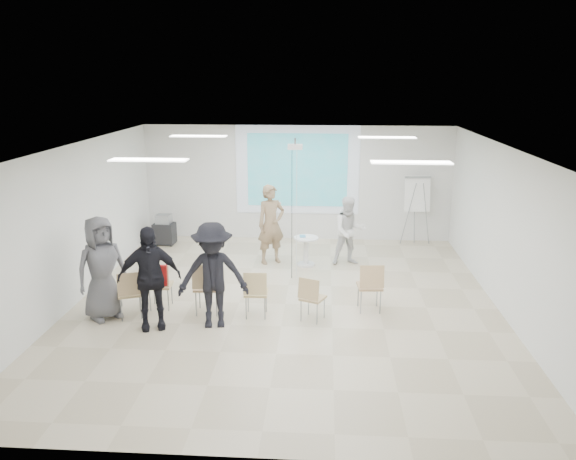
# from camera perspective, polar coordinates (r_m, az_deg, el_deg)

# --- Properties ---
(floor) EXTENTS (8.00, 9.00, 0.10)m
(floor) POSITION_cam_1_polar(r_m,az_deg,el_deg) (10.86, -0.28, -7.76)
(floor) COLOR beige
(floor) RESTS_ON ground
(ceiling) EXTENTS (8.00, 9.00, 0.10)m
(ceiling) POSITION_cam_1_polar(r_m,az_deg,el_deg) (10.05, -0.30, 8.71)
(ceiling) COLOR white
(ceiling) RESTS_ON wall_back
(wall_back) EXTENTS (8.00, 0.10, 3.00)m
(wall_back) POSITION_cam_1_polar(r_m,az_deg,el_deg) (14.77, 0.96, 4.81)
(wall_back) COLOR silver
(wall_back) RESTS_ON floor
(wall_left) EXTENTS (0.10, 9.00, 3.00)m
(wall_left) POSITION_cam_1_polar(r_m,az_deg,el_deg) (11.37, -21.11, 0.50)
(wall_left) COLOR silver
(wall_left) RESTS_ON floor
(wall_right) EXTENTS (0.10, 9.00, 3.00)m
(wall_right) POSITION_cam_1_polar(r_m,az_deg,el_deg) (10.85, 21.57, -0.23)
(wall_right) COLOR silver
(wall_right) RESTS_ON floor
(projection_halo) EXTENTS (3.20, 0.01, 2.30)m
(projection_halo) POSITION_cam_1_polar(r_m,az_deg,el_deg) (14.65, 0.96, 6.10)
(projection_halo) COLOR silver
(projection_halo) RESTS_ON wall_back
(projection_image) EXTENTS (2.60, 0.01, 1.90)m
(projection_image) POSITION_cam_1_polar(r_m,az_deg,el_deg) (14.64, 0.95, 6.09)
(projection_image) COLOR teal
(projection_image) RESTS_ON wall_back
(pedestal_table) EXTENTS (0.63, 0.63, 0.69)m
(pedestal_table) POSITION_cam_1_polar(r_m,az_deg,el_deg) (12.84, 1.84, -1.98)
(pedestal_table) COLOR silver
(pedestal_table) RESTS_ON floor
(player_left) EXTENTS (0.92, 0.82, 2.09)m
(player_left) POSITION_cam_1_polar(r_m,az_deg,el_deg) (12.86, -1.73, 1.11)
(player_left) COLOR #957A5B
(player_left) RESTS_ON floor
(player_right) EXTENTS (0.97, 0.84, 1.76)m
(player_right) POSITION_cam_1_polar(r_m,az_deg,el_deg) (12.88, 6.26, 0.28)
(player_right) COLOR white
(player_right) RESTS_ON floor
(controller_left) EXTENTS (0.09, 0.12, 0.04)m
(controller_left) POSITION_cam_1_polar(r_m,az_deg,el_deg) (13.01, -0.85, 2.78)
(controller_left) COLOR silver
(controller_left) RESTS_ON player_left
(controller_right) EXTENTS (0.06, 0.13, 0.04)m
(controller_right) POSITION_cam_1_polar(r_m,az_deg,el_deg) (13.04, 5.47, 1.88)
(controller_right) COLOR silver
(controller_right) RESTS_ON player_right
(chair_far_left) EXTENTS (0.56, 0.57, 0.90)m
(chair_far_left) POSITION_cam_1_polar(r_m,az_deg,el_deg) (10.43, -15.78, -5.94)
(chair_far_left) COLOR tan
(chair_far_left) RESTS_ON floor
(chair_left_mid) EXTENTS (0.44, 0.47, 0.89)m
(chair_left_mid) POSITION_cam_1_polar(r_m,az_deg,el_deg) (10.69, -12.95, -5.24)
(chair_left_mid) COLOR tan
(chair_left_mid) RESTS_ON floor
(chair_left_inner) EXTENTS (0.48, 0.52, 0.99)m
(chair_left_inner) POSITION_cam_1_polar(r_m,az_deg,el_deg) (10.29, -8.28, -5.47)
(chair_left_inner) COLOR tan
(chair_left_inner) RESTS_ON floor
(chair_center) EXTENTS (0.43, 0.46, 0.89)m
(chair_center) POSITION_cam_1_polar(r_m,az_deg,el_deg) (10.09, -3.30, -6.12)
(chair_center) COLOR tan
(chair_center) RESTS_ON floor
(chair_right_inner) EXTENTS (0.52, 0.54, 0.83)m
(chair_right_inner) POSITION_cam_1_polar(r_m,az_deg,el_deg) (9.95, 2.37, -6.65)
(chair_right_inner) COLOR tan
(chair_right_inner) RESTS_ON floor
(chair_right_far) EXTENTS (0.48, 0.51, 0.94)m
(chair_right_far) POSITION_cam_1_polar(r_m,az_deg,el_deg) (10.40, 8.38, -5.39)
(chair_right_far) COLOR tan
(chair_right_far) RESTS_ON floor
(red_jacket) EXTENTS (0.41, 0.12, 0.38)m
(red_jacket) POSITION_cam_1_polar(r_m,az_deg,el_deg) (10.49, -13.26, -4.51)
(red_jacket) COLOR #A01413
(red_jacket) RESTS_ON chair_left_mid
(laptop) EXTENTS (0.37, 0.28, 0.03)m
(laptop) POSITION_cam_1_polar(r_m,az_deg,el_deg) (10.41, -8.17, -5.54)
(laptop) COLOR black
(laptop) RESTS_ON chair_left_inner
(audience_left) EXTENTS (1.37, 1.06, 2.08)m
(audience_left) POSITION_cam_1_polar(r_m,az_deg,el_deg) (9.80, -13.96, -4.02)
(audience_left) COLOR black
(audience_left) RESTS_ON floor
(audience_mid) EXTENTS (1.46, 0.93, 2.11)m
(audience_mid) POSITION_cam_1_polar(r_m,az_deg,el_deg) (9.64, -7.65, -3.90)
(audience_mid) COLOR black
(audience_mid) RESTS_ON floor
(audience_outer) EXTENTS (1.20, 1.20, 2.10)m
(audience_outer) POSITION_cam_1_polar(r_m,az_deg,el_deg) (10.44, -18.46, -3.10)
(audience_outer) COLOR #5E5E64
(audience_outer) RESTS_ON floor
(flipchart_easel) EXTENTS (0.77, 0.58, 1.77)m
(flipchart_easel) POSITION_cam_1_polar(r_m,az_deg,el_deg) (14.63, 13.00, 3.52)
(flipchart_easel) COLOR gray
(flipchart_easel) RESTS_ON floor
(av_cart) EXTENTS (0.55, 0.45, 0.79)m
(av_cart) POSITION_cam_1_polar(r_m,az_deg,el_deg) (14.79, -12.45, -0.07)
(av_cart) COLOR black
(av_cart) RESTS_ON floor
(ceiling_projector) EXTENTS (0.30, 0.25, 3.00)m
(ceiling_projector) POSITION_cam_1_polar(r_m,az_deg,el_deg) (11.56, 0.72, 7.80)
(ceiling_projector) COLOR white
(ceiling_projector) RESTS_ON ceiling
(fluor_panel_nw) EXTENTS (1.20, 0.30, 0.02)m
(fluor_panel_nw) POSITION_cam_1_polar(r_m,az_deg,el_deg) (12.32, -9.07, 9.40)
(fluor_panel_nw) COLOR white
(fluor_panel_nw) RESTS_ON ceiling
(fluor_panel_ne) EXTENTS (1.20, 0.30, 0.02)m
(fluor_panel_ne) POSITION_cam_1_polar(r_m,az_deg,el_deg) (12.09, 10.02, 9.24)
(fluor_panel_ne) COLOR white
(fluor_panel_ne) RESTS_ON ceiling
(fluor_panel_sw) EXTENTS (1.20, 0.30, 0.02)m
(fluor_panel_sw) POSITION_cam_1_polar(r_m,az_deg,el_deg) (8.97, -13.96, 6.93)
(fluor_panel_sw) COLOR white
(fluor_panel_sw) RESTS_ON ceiling
(fluor_panel_se) EXTENTS (1.20, 0.30, 0.02)m
(fluor_panel_se) POSITION_cam_1_polar(r_m,az_deg,el_deg) (8.64, 12.40, 6.72)
(fluor_panel_se) COLOR white
(fluor_panel_se) RESTS_ON ceiling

